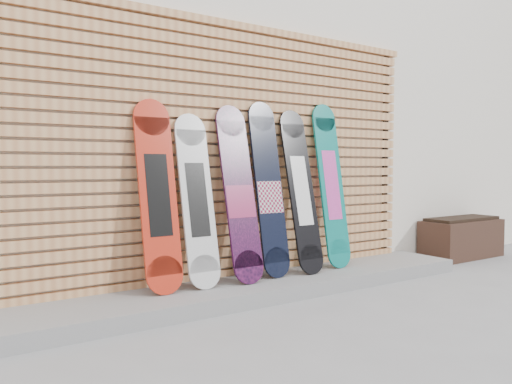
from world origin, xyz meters
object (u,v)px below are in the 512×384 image
Objects in this scene: snowboard_4 at (301,191)px; snowboard_5 at (331,185)px; snowboard_0 at (158,195)px; snowboard_2 at (239,194)px; snowboard_3 at (269,190)px; planter_box at (461,238)px; snowboard_1 at (197,200)px.

snowboard_5 is at bearing 4.91° from snowboard_4.
snowboard_2 is at bearing -2.95° from snowboard_0.
snowboard_3 reaches higher than snowboard_4.
snowboard_2 is at bearing 179.94° from planter_box.
planter_box is 3.11m from snowboard_2.
snowboard_1 is at bearing -1.64° from snowboard_0.
planter_box is 0.69× the size of snowboard_3.
snowboard_2 reaches higher than planter_box.
snowboard_5 is at bearing 0.01° from snowboard_0.
snowboard_1 is 0.89× the size of snowboard_5.
snowboard_5 is at bearing 2.00° from snowboard_2.
snowboard_2 reaches higher than snowboard_1.
snowboard_5 reaches higher than snowboard_4.
planter_box is 0.72× the size of snowboard_2.
snowboard_4 reaches higher than snowboard_1.
snowboard_0 is at bearing -179.99° from snowboard_5.
snowboard_2 is 1.00× the size of snowboard_4.
snowboard_2 is 0.95× the size of snowboard_5.
snowboard_4 is (0.65, 0.00, 0.01)m from snowboard_2.
snowboard_4 is at bearing -175.09° from snowboard_5.
snowboard_2 is 1.04m from snowboard_5.
snowboard_0 is at bearing 179.40° from planter_box.
snowboard_0 is at bearing 177.05° from snowboard_2.
snowboard_3 reaches higher than snowboard_2.
snowboard_4 is at bearing -1.33° from snowboard_1.
snowboard_2 reaches higher than snowboard_4.
snowboard_3 is 0.72m from snowboard_5.
snowboard_3 reaches higher than planter_box.
snowboard_5 reaches higher than snowboard_0.
snowboard_2 is (0.37, -0.03, 0.03)m from snowboard_1.
snowboard_1 is 0.91× the size of snowboard_3.
snowboard_5 reaches higher than planter_box.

